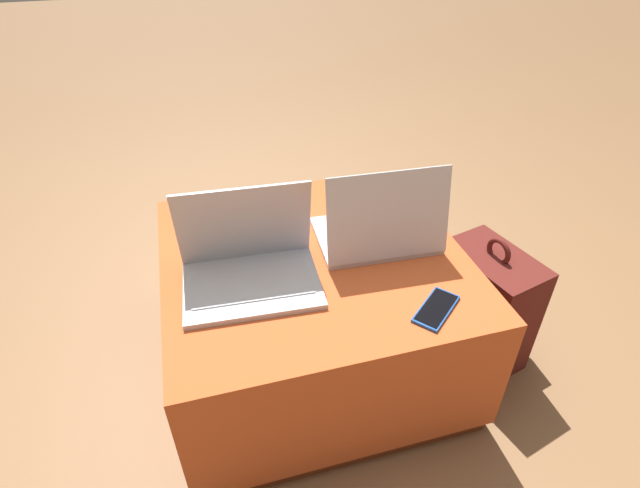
% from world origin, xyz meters
% --- Properties ---
extents(ground_plane, '(14.00, 14.00, 0.00)m').
position_xyz_m(ground_plane, '(0.00, 0.00, 0.00)').
color(ground_plane, olive).
extents(ottoman, '(0.86, 0.84, 0.45)m').
position_xyz_m(ottoman, '(0.00, 0.00, 0.22)').
color(ottoman, maroon).
rests_on(ottoman, ground_plane).
extents(laptop_near, '(0.37, 0.27, 0.26)m').
position_xyz_m(laptop_near, '(-0.19, -0.06, 0.50)').
color(laptop_near, '#B7B7BC').
rests_on(laptop_near, ottoman).
extents(laptop_far, '(0.36, 0.27, 0.27)m').
position_xyz_m(laptop_far, '(0.20, -0.00, 0.50)').
color(laptop_far, silver).
rests_on(laptop_far, ottoman).
extents(cell_phone, '(0.16, 0.15, 0.01)m').
position_xyz_m(cell_phone, '(0.24, -0.31, 0.45)').
color(cell_phone, '#1E4C9E').
rests_on(cell_phone, ottoman).
extents(backpack, '(0.30, 0.34, 0.47)m').
position_xyz_m(backpack, '(0.56, -0.11, 0.19)').
color(backpack, '#5B1E19').
rests_on(backpack, ground_plane).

